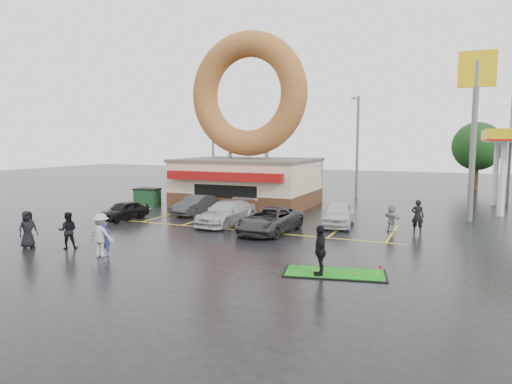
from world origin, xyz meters
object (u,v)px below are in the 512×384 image
at_px(person_blue, 105,239).
at_px(person_cameraman, 320,251).
at_px(car_silver, 226,213).
at_px(car_grey, 270,220).
at_px(putting_green, 335,273).
at_px(car_black, 124,210).
at_px(shell_sign, 475,104).
at_px(car_white, 338,214).
at_px(streetlight_left, 213,144).
at_px(streetlight_mid, 357,144).
at_px(car_dgrey, 197,205).
at_px(dumpster, 147,198).
at_px(donut_shop, 248,149).
at_px(streetlight_right, 510,145).

bearing_deg(person_blue, person_cameraman, -11.25).
height_order(car_silver, car_grey, car_silver).
bearing_deg(putting_green, car_black, 157.49).
height_order(shell_sign, car_silver, shell_sign).
height_order(car_white, person_cameraman, person_cameraman).
relative_size(streetlight_left, streetlight_mid, 1.00).
height_order(streetlight_left, car_dgrey, streetlight_left).
distance_m(car_black, car_white, 13.67).
relative_size(shell_sign, car_white, 2.49).
xyz_separation_m(car_black, person_cameraman, (15.02, -6.92, 0.36)).
height_order(person_blue, dumpster, person_blue).
height_order(person_blue, person_cameraman, person_cameraman).
bearing_deg(donut_shop, streetlight_mid, 48.62).
relative_size(streetlight_left, putting_green, 2.16).
xyz_separation_m(car_silver, person_cameraman, (8.17, -8.14, 0.25)).
distance_m(streetlight_mid, car_white, 14.60).
bearing_deg(streetlight_right, car_dgrey, -144.45).
xyz_separation_m(donut_shop, streetlight_mid, (7.00, 7.95, 0.32)).
bearing_deg(putting_green, car_white, 102.80).
bearing_deg(streetlight_left, putting_green, -51.80).
relative_size(car_silver, car_grey, 0.99).
height_order(car_black, dumpster, dumpster).
xyz_separation_m(streetlight_right, car_grey, (-13.33, -18.42, -4.08)).
bearing_deg(donut_shop, car_silver, -74.15).
bearing_deg(car_silver, shell_sign, 32.52).
xyz_separation_m(donut_shop, car_black, (-4.51, -9.47, -3.85)).
bearing_deg(car_dgrey, car_black, -123.77).
xyz_separation_m(car_dgrey, putting_green, (12.31, -10.28, -0.64)).
height_order(shell_sign, car_grey, shell_sign).
xyz_separation_m(streetlight_right, person_cameraman, (-8.49, -25.33, -3.80)).
bearing_deg(donut_shop, person_cameraman, -57.33).
bearing_deg(dumpster, putting_green, -40.13).
relative_size(car_dgrey, car_silver, 0.81).
xyz_separation_m(shell_sign, streetlight_mid, (-9.00, 8.92, -2.60)).
xyz_separation_m(streetlight_left, person_blue, (7.92, -24.19, -4.02)).
relative_size(donut_shop, person_cameraman, 6.90).
bearing_deg(car_silver, person_cameraman, -40.43).
distance_m(car_black, person_blue, 9.49).
height_order(car_dgrey, putting_green, car_dgrey).
relative_size(car_black, putting_green, 0.87).
height_order(car_dgrey, car_silver, car_silver).
relative_size(streetlight_right, dumpster, 5.00).
xyz_separation_m(streetlight_left, car_silver, (9.34, -15.20, -4.06)).
bearing_deg(person_cameraman, car_black, -135.16).
xyz_separation_m(car_black, person_blue, (5.43, -7.78, 0.15)).
bearing_deg(car_dgrey, streetlight_left, 119.64).
relative_size(streetlight_left, car_silver, 1.80).
height_order(streetlight_left, person_blue, streetlight_left).
relative_size(car_silver, car_white, 1.17).
bearing_deg(putting_green, donut_shop, 124.61).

